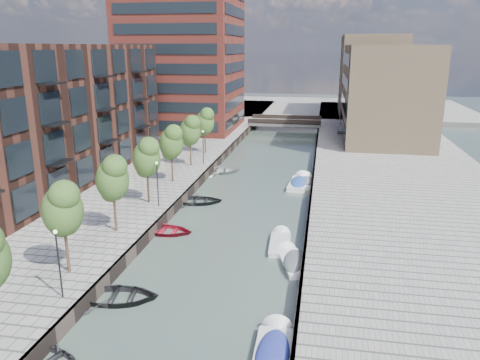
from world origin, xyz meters
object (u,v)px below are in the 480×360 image
(tree_5, at_px, (190,130))
(motorboat_4, at_px, (306,182))
(bridge, at_px, (285,122))
(tree_4, at_px, (171,141))
(sloop_1, at_px, (118,300))
(motorboat_1, at_px, (292,261))
(motorboat_2, at_px, (280,243))
(tree_2, at_px, (112,177))
(motorboat_0, at_px, (273,353))
(motorboat_3, at_px, (299,183))
(sloop_2, at_px, (165,233))
(sloop_3, at_px, (220,173))
(tree_3, at_px, (146,156))
(sloop_4, at_px, (198,203))
(tree_1, at_px, (62,207))
(car, at_px, (342,129))
(tree_6, at_px, (205,121))

(tree_5, height_order, motorboat_4, tree_5)
(bridge, distance_m, tree_4, 41.08)
(bridge, height_order, sloop_1, bridge)
(motorboat_1, bearing_deg, motorboat_2, 109.53)
(tree_2, relative_size, tree_4, 1.00)
(motorboat_0, distance_m, motorboat_3, 30.33)
(sloop_2, relative_size, motorboat_0, 0.87)
(sloop_2, height_order, motorboat_0, motorboat_0)
(tree_5, bearing_deg, sloop_3, 11.25)
(bridge, bearing_deg, tree_3, -100.25)
(motorboat_2, xyz_separation_m, motorboat_3, (0.54, 16.49, 0.14))
(sloop_4, bearing_deg, motorboat_2, -143.44)
(tree_1, distance_m, car, 57.03)
(bridge, bearing_deg, sloop_4, -96.21)
(sloop_1, distance_m, motorboat_1, 12.15)
(bridge, relative_size, sloop_1, 2.60)
(motorboat_3, bearing_deg, sloop_2, -122.17)
(bridge, height_order, tree_1, tree_1)
(tree_1, distance_m, tree_5, 28.00)
(tree_5, height_order, motorboat_1, tree_5)
(tree_4, xyz_separation_m, motorboat_0, (13.60, -25.88, -5.10))
(motorboat_0, distance_m, car, 58.94)
(sloop_2, relative_size, motorboat_4, 0.94)
(tree_3, height_order, sloop_3, tree_3)
(tree_1, xyz_separation_m, motorboat_0, (13.60, -4.88, -5.10))
(sloop_2, height_order, motorboat_3, motorboat_3)
(tree_3, height_order, motorboat_1, tree_3)
(tree_4, height_order, tree_5, same)
(tree_6, distance_m, motorboat_2, 29.42)
(sloop_1, bearing_deg, tree_5, -1.94)
(bridge, distance_m, car, 12.26)
(tree_5, distance_m, motorboat_0, 35.95)
(motorboat_2, relative_size, motorboat_4, 0.93)
(tree_5, xyz_separation_m, sloop_1, (3.78, -29.20, -5.31))
(tree_6, height_order, sloop_1, tree_6)
(tree_2, relative_size, motorboat_3, 1.04)
(tree_2, height_order, tree_5, same)
(tree_2, distance_m, sloop_1, 10.48)
(tree_6, xyz_separation_m, motorboat_0, (13.60, -39.88, -5.10))
(sloop_3, xyz_separation_m, motorboat_0, (10.19, -33.56, 0.21))
(tree_3, distance_m, tree_5, 14.00)
(tree_5, bearing_deg, sloop_2, -80.52)
(sloop_1, height_order, motorboat_0, motorboat_0)
(bridge, distance_m, sloop_3, 32.75)
(sloop_1, relative_size, motorboat_2, 1.10)
(tree_6, xyz_separation_m, motorboat_1, (13.77, -29.29, -5.13))
(sloop_2, xyz_separation_m, motorboat_2, (9.52, -0.50, 0.09))
(tree_4, height_order, motorboat_0, tree_4)
(motorboat_2, bearing_deg, motorboat_1, -70.47)
(tree_2, relative_size, tree_3, 1.00)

